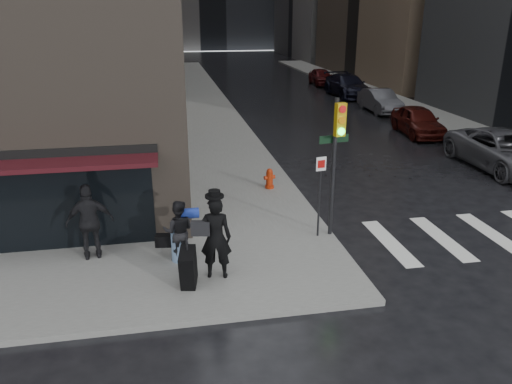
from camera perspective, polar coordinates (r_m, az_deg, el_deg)
The scene contains 13 objects.
ground at distance 12.78m, azimuth 2.48°, elevation -8.97°, with size 140.00×140.00×0.00m, color black.
sidewalk_left at distance 38.44m, azimuth -6.71°, elevation 10.81°, with size 4.00×50.00×0.15m, color slate.
sidewalk_right at distance 41.59m, azimuth 12.54°, elevation 11.18°, with size 3.00×50.00×0.15m, color slate.
man_overcoat at distance 11.75m, azimuth -5.28°, elevation -5.76°, with size 1.34×1.09×2.25m.
man_jeans at distance 12.74m, azimuth -8.86°, elevation -4.42°, with size 1.15×0.74×1.63m.
man_greycoat at distance 13.33m, azimuth -18.45°, elevation -3.26°, with size 1.23×0.65×2.00m.
traffic_light at distance 13.61m, azimuth 9.00°, elevation 4.76°, with size 0.96×0.51×3.89m.
fire_hydrant at distance 17.91m, azimuth 1.55°, elevation 1.46°, with size 0.42×0.32×0.73m.
parked_car_0 at distance 22.84m, azimuth 26.57°, elevation 4.25°, with size 2.61×5.66×1.57m, color #515157.
parked_car_1 at distance 27.65m, azimuth 18.02°, elevation 7.75°, with size 1.76×4.37×1.49m, color #41110D.
parked_car_2 at distance 33.44m, azimuth 13.99°, elevation 10.09°, with size 1.52×4.36×1.44m, color #4C4C51.
parked_car_3 at distance 39.17m, azimuth 10.42°, elevation 11.88°, with size 2.27×5.58×1.62m, color black.
parked_car_4 at distance 45.00m, azimuth 7.48°, elevation 12.93°, with size 1.66×4.13×1.41m, color #430D0E.
Camera 1 is at (-2.59, -10.86, 6.21)m, focal length 35.00 mm.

